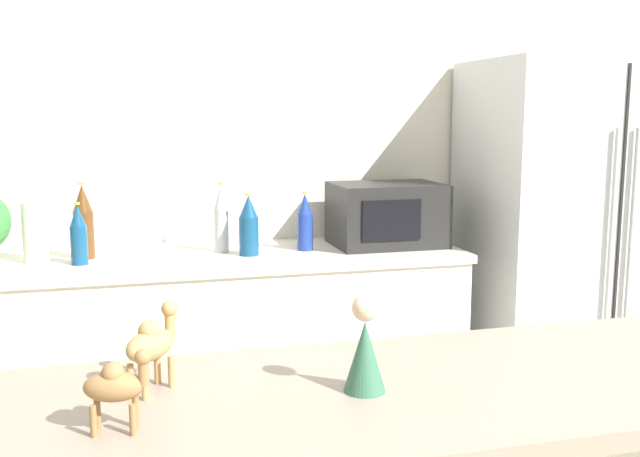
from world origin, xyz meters
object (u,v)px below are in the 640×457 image
camel_figurine_second (152,342)px  wise_man_figurine_crimson (365,350)px  microwave (386,214)px  back_bottle_1 (249,226)px  back_bottle_0 (83,222)px  camel_figurine (116,385)px  back_bottle_4 (221,219)px  back_bottle_2 (305,223)px  paper_towel_roll (36,232)px  refrigerator (571,244)px  back_bottle_3 (78,235)px

camel_figurine_second → wise_man_figurine_crimson: 0.36m
microwave → back_bottle_1: (-0.64, -0.08, -0.02)m
back_bottle_0 → camel_figurine: back_bottle_0 is taller
back_bottle_1 → camel_figurine: bearing=-105.1°
back_bottle_1 → camel_figurine_second: same height
wise_man_figurine_crimson → back_bottle_4: bearing=90.2°
back_bottle_4 → wise_man_figurine_crimson: bearing=-89.8°
back_bottle_2 → back_bottle_1: bearing=-169.0°
camel_figurine → wise_man_figurine_crimson: 0.41m
microwave → back_bottle_2: size_ratio=1.88×
paper_towel_roll → microwave: microwave is taller
paper_towel_roll → wise_man_figurine_crimson: wise_man_figurine_crimson is taller
back_bottle_1 → back_bottle_2: size_ratio=1.02×
back_bottle_2 → back_bottle_4: 0.36m
camel_figurine_second → paper_towel_roll: bearing=102.5°
back_bottle_4 → camel_figurine_second: back_bottle_4 is taller
refrigerator → back_bottle_4: refrigerator is taller
wise_man_figurine_crimson → camel_figurine_second: bearing=164.9°
paper_towel_roll → camel_figurine_second: size_ratio=1.60×
camel_figurine → camel_figurine_second: bearing=69.6°
microwave → refrigerator: bearing=-4.6°
microwave → camel_figurine: (-1.14, -1.94, 0.04)m
refrigerator → back_bottle_3: size_ratio=6.96×
back_bottle_0 → back_bottle_1: 0.67m
microwave → camel_figurine_second: size_ratio=3.21×
back_bottle_1 → back_bottle_2: (0.25, 0.05, -0.00)m
back_bottle_3 → back_bottle_4: (0.57, 0.12, 0.03)m
microwave → back_bottle_1: 0.64m
microwave → camel_figurine_second: bearing=-121.2°
refrigerator → back_bottle_1: size_ratio=6.59×
microwave → back_bottle_1: bearing=-173.2°
back_bottle_4 → camel_figurine_second: 1.85m
microwave → camel_figurine: size_ratio=3.73×
back_bottle_2 → back_bottle_0: bearing=176.4°
microwave → camel_figurine_second: microwave is taller
back_bottle_0 → camel_figurine: size_ratio=2.43×
back_bottle_4 → wise_man_figurine_crimson: back_bottle_4 is taller
back_bottle_4 → back_bottle_2: bearing=-7.9°
refrigerator → back_bottle_0: 2.22m
refrigerator → microwave: refrigerator is taller
back_bottle_0 → back_bottle_3: back_bottle_0 is taller
paper_towel_roll → back_bottle_4: (0.74, 0.02, 0.02)m
paper_towel_roll → back_bottle_2: size_ratio=0.94×
back_bottle_0 → back_bottle_2: 0.92m
paper_towel_roll → camel_figurine_second: 1.84m
refrigerator → back_bottle_2: size_ratio=6.70×
refrigerator → back_bottle_0: size_ratio=5.49×
microwave → back_bottle_0: 1.30m
paper_towel_roll → back_bottle_1: 0.85m
back_bottle_1 → camel_figurine: size_ratio=2.02×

